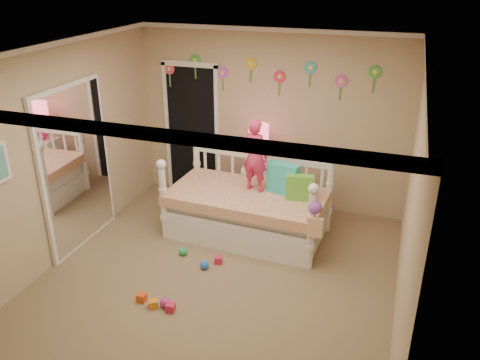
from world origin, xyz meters
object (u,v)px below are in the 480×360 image
at_px(daybed, 247,196).
at_px(table_lamp, 259,139).
at_px(nightstand, 258,188).
at_px(child, 255,155).

relative_size(daybed, table_lamp, 3.35).
xyz_separation_m(daybed, table_lamp, (-0.07, 0.72, 0.55)).
xyz_separation_m(nightstand, table_lamp, (0.00, 0.00, 0.77)).
bearing_deg(child, nightstand, -65.03).
bearing_deg(daybed, table_lamp, 98.77).
distance_m(nightstand, table_lamp, 0.77).
height_order(daybed, nightstand, daybed).
height_order(daybed, table_lamp, table_lamp).
distance_m(child, table_lamp, 0.64).
bearing_deg(nightstand, child, -80.49).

